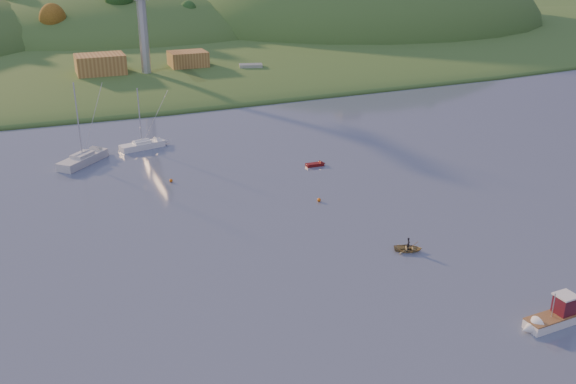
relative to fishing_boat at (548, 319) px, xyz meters
name	(u,v)px	position (x,y,z in m)	size (l,w,h in m)	color
far_shore	(88,27)	(-15.88, 225.02, -0.83)	(620.00, 220.00, 1.50)	#335522
shore_slope	(112,55)	(-15.88, 160.02, -0.83)	(640.00, 150.00, 7.00)	#335522
hill_center	(122,33)	(-5.88, 205.02, -0.83)	(140.00, 120.00, 36.00)	#335522
hill_right	(351,26)	(79.12, 190.02, -0.83)	(150.00, 130.00, 60.00)	#335522
hillside_trees	(103,45)	(-15.88, 180.02, -0.83)	(280.00, 50.00, 32.00)	#174118
wharf	(158,77)	(-10.88, 117.02, 0.37)	(42.00, 16.00, 2.40)	slate
shed_west	(100,65)	(-23.88, 118.02, 3.97)	(11.00, 8.00, 4.80)	#976332
shed_east	(188,60)	(-2.88, 119.02, 3.57)	(9.00, 7.00, 4.00)	#976332
dock_crane	(143,10)	(-13.88, 113.41, 16.34)	(3.20, 28.00, 20.30)	#B7B7BC
fishing_boat	(548,319)	(0.00, 0.00, 0.00)	(6.00, 2.18, 3.77)	white
sailboat_near	(83,159)	(-33.94, 61.91, -0.03)	(8.32, 8.42, 12.64)	silver
sailboat_far	(142,145)	(-24.12, 66.01, -0.16)	(7.59, 3.82, 10.10)	white
canoe	(408,248)	(-3.51, 17.56, -0.51)	(2.23, 3.12, 0.65)	tan
paddler	(408,245)	(-3.51, 17.56, -0.14)	(0.50, 0.33, 1.38)	black
red_tender	(318,164)	(-0.73, 47.36, -0.61)	(3.20, 1.16, 1.08)	#5E0D0E
work_vessel	(251,73)	(11.29, 113.02, 0.36)	(13.78, 7.69, 3.35)	slate
buoy_0	(570,316)	(2.86, 0.21, -0.58)	(0.50, 0.50, 0.50)	#DD600B
buoy_1	(319,200)	(-6.69, 34.27, -0.58)	(0.50, 0.50, 0.50)	#DD600B
buoy_3	(171,181)	(-23.19, 48.84, -0.58)	(0.50, 0.50, 0.50)	#DD600B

